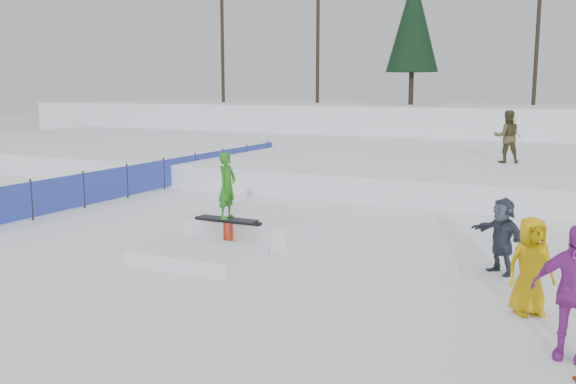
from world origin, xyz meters
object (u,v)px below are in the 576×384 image
at_px(walker_olive, 507,137).
at_px(spectator_dark, 502,236).
at_px(safety_fence, 164,174).
at_px(jib_rail_feature, 241,230).
at_px(spectator_purple, 573,292).
at_px(spectator_yellow, 531,266).
at_px(walker_ygreen, 510,133).

relative_size(walker_olive, spectator_dark, 1.29).
bearing_deg(safety_fence, jib_rail_feature, -41.18).
height_order(spectator_purple, spectator_yellow, spectator_purple).
bearing_deg(spectator_purple, walker_olive, 107.26).
relative_size(safety_fence, walker_ygreen, 10.81).
bearing_deg(safety_fence, spectator_yellow, -30.62).
height_order(spectator_yellow, spectator_dark, spectator_yellow).
xyz_separation_m(safety_fence, walker_olive, (10.34, 6.30, 1.19)).
bearing_deg(jib_rail_feature, spectator_yellow, -17.21).
relative_size(safety_fence, walker_olive, 8.53).
distance_m(spectator_purple, jib_rail_feature, 7.79).
distance_m(walker_olive, spectator_purple, 15.55).
distance_m(walker_ygreen, spectator_dark, 16.90).
distance_m(walker_olive, jib_rail_feature, 12.55).
xyz_separation_m(spectator_yellow, spectator_dark, (-0.71, 2.09, -0.04)).
bearing_deg(walker_ygreen, spectator_yellow, 107.33).
bearing_deg(walker_olive, spectator_dark, 77.86).
bearing_deg(walker_ygreen, walker_olive, 105.04).
xyz_separation_m(walker_olive, jib_rail_feature, (-4.08, -11.79, -1.43)).
bearing_deg(walker_olive, spectator_purple, 81.17).
relative_size(walker_ygreen, spectator_yellow, 0.96).
distance_m(spectator_purple, spectator_yellow, 1.67).
relative_size(spectator_yellow, jib_rail_feature, 0.35).
height_order(spectator_purple, jib_rail_feature, jib_rail_feature).
xyz_separation_m(spectator_dark, jib_rail_feature, (-5.58, -0.14, -0.42)).
bearing_deg(spectator_dark, spectator_yellow, -31.40).
relative_size(walker_olive, spectator_purple, 1.05).
relative_size(spectator_yellow, spectator_dark, 1.06).
relative_size(safety_fence, spectator_yellow, 10.42).
bearing_deg(walker_olive, jib_rail_feature, 51.44).
bearing_deg(walker_ygreen, spectator_dark, 105.97).
xyz_separation_m(spectator_purple, spectator_yellow, (-0.66, 1.53, -0.12)).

